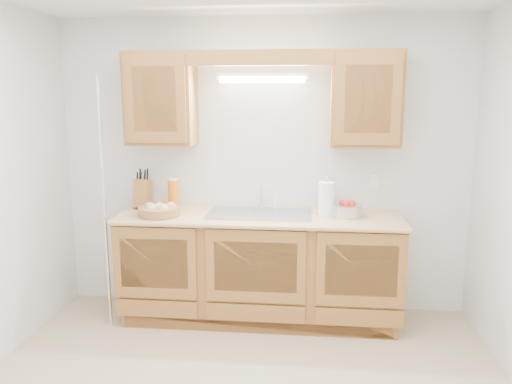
# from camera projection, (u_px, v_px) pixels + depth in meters

# --- Properties ---
(room) EXTENTS (3.52, 3.50, 2.50)m
(room) POSITION_uv_depth(u_px,v_px,m) (239.00, 203.00, 2.83)
(room) COLOR tan
(room) RESTS_ON ground
(base_cabinets) EXTENTS (2.20, 0.60, 0.86)m
(base_cabinets) POSITION_uv_depth(u_px,v_px,m) (259.00, 268.00, 4.16)
(base_cabinets) COLOR olive
(base_cabinets) RESTS_ON ground
(countertop) EXTENTS (2.30, 0.63, 0.04)m
(countertop) POSITION_uv_depth(u_px,v_px,m) (259.00, 217.00, 4.06)
(countertop) COLOR tan
(countertop) RESTS_ON base_cabinets
(upper_cabinet_left) EXTENTS (0.55, 0.33, 0.75)m
(upper_cabinet_left) POSITION_uv_depth(u_px,v_px,m) (161.00, 99.00, 4.11)
(upper_cabinet_left) COLOR olive
(upper_cabinet_left) RESTS_ON room
(upper_cabinet_right) EXTENTS (0.55, 0.33, 0.75)m
(upper_cabinet_right) POSITION_uv_depth(u_px,v_px,m) (365.00, 99.00, 3.95)
(upper_cabinet_right) COLOR olive
(upper_cabinet_right) RESTS_ON room
(valance) EXTENTS (2.20, 0.05, 0.12)m
(valance) POSITION_uv_depth(u_px,v_px,m) (260.00, 58.00, 3.83)
(valance) COLOR olive
(valance) RESTS_ON room
(fluorescent_fixture) EXTENTS (0.76, 0.08, 0.08)m
(fluorescent_fixture) POSITION_uv_depth(u_px,v_px,m) (262.00, 78.00, 4.08)
(fluorescent_fixture) COLOR white
(fluorescent_fixture) RESTS_ON room
(sink) EXTENTS (0.84, 0.46, 0.36)m
(sink) POSITION_uv_depth(u_px,v_px,m) (260.00, 223.00, 4.09)
(sink) COLOR #9E9EA3
(sink) RESTS_ON countertop
(wire_shelf_pole) EXTENTS (0.03, 0.03, 2.00)m
(wire_shelf_pole) POSITION_uv_depth(u_px,v_px,m) (104.00, 206.00, 3.91)
(wire_shelf_pole) COLOR silver
(wire_shelf_pole) RESTS_ON ground
(outlet_plate) EXTENTS (0.08, 0.01, 0.12)m
(outlet_plate) POSITION_uv_depth(u_px,v_px,m) (374.00, 180.00, 4.21)
(outlet_plate) COLOR white
(outlet_plate) RESTS_ON room
(fruit_basket) EXTENTS (0.43, 0.43, 0.11)m
(fruit_basket) POSITION_uv_depth(u_px,v_px,m) (159.00, 210.00, 4.02)
(fruit_basket) COLOR #A77D43
(fruit_basket) RESTS_ON countertop
(knife_block) EXTENTS (0.12, 0.20, 0.35)m
(knife_block) POSITION_uv_depth(u_px,v_px,m) (142.00, 193.00, 4.30)
(knife_block) COLOR olive
(knife_block) RESTS_ON countertop
(orange_canister) EXTENTS (0.11, 0.11, 0.26)m
(orange_canister) POSITION_uv_depth(u_px,v_px,m) (173.00, 193.00, 4.27)
(orange_canister) COLOR orange
(orange_canister) RESTS_ON countertop
(soap_bottle) EXTENTS (0.11, 0.11, 0.20)m
(soap_bottle) POSITION_uv_depth(u_px,v_px,m) (325.00, 198.00, 4.23)
(soap_bottle) COLOR #2255AC
(soap_bottle) RESTS_ON countertop
(sponge) EXTENTS (0.13, 0.10, 0.02)m
(sponge) POSITION_uv_depth(u_px,v_px,m) (325.00, 208.00, 4.25)
(sponge) COLOR #CC333F
(sponge) RESTS_ON countertop
(paper_towel) EXTENTS (0.16, 0.16, 0.32)m
(paper_towel) POSITION_uv_depth(u_px,v_px,m) (326.00, 199.00, 4.00)
(paper_towel) COLOR silver
(paper_towel) RESTS_ON countertop
(apple_bowl) EXTENTS (0.32, 0.32, 0.13)m
(apple_bowl) POSITION_uv_depth(u_px,v_px,m) (347.00, 209.00, 4.00)
(apple_bowl) COLOR silver
(apple_bowl) RESTS_ON countertop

